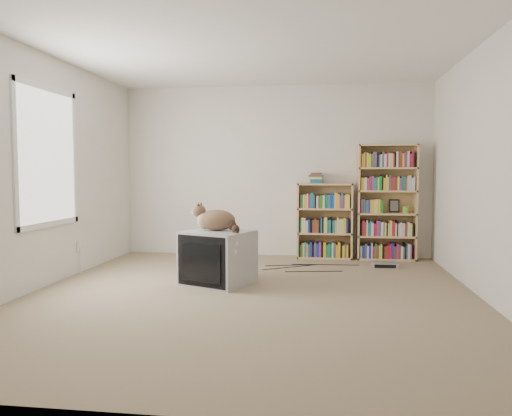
# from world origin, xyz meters

# --- Properties ---
(floor) EXTENTS (4.50, 5.00, 0.01)m
(floor) POSITION_xyz_m (0.00, 0.00, 0.00)
(floor) COLOR gray
(floor) RESTS_ON ground
(wall_back) EXTENTS (4.50, 0.02, 2.50)m
(wall_back) POSITION_xyz_m (0.00, 2.50, 1.25)
(wall_back) COLOR silver
(wall_back) RESTS_ON floor
(wall_front) EXTENTS (4.50, 0.02, 2.50)m
(wall_front) POSITION_xyz_m (0.00, -2.50, 1.25)
(wall_front) COLOR silver
(wall_front) RESTS_ON floor
(wall_left) EXTENTS (0.02, 5.00, 2.50)m
(wall_left) POSITION_xyz_m (-2.25, 0.00, 1.25)
(wall_left) COLOR silver
(wall_left) RESTS_ON floor
(wall_right) EXTENTS (0.02, 5.00, 2.50)m
(wall_right) POSITION_xyz_m (2.25, 0.00, 1.25)
(wall_right) COLOR silver
(wall_right) RESTS_ON floor
(ceiling) EXTENTS (4.50, 5.00, 0.02)m
(ceiling) POSITION_xyz_m (0.00, 0.00, 2.50)
(ceiling) COLOR white
(ceiling) RESTS_ON wall_back
(window) EXTENTS (0.02, 1.22, 1.52)m
(window) POSITION_xyz_m (-2.24, 0.20, 1.40)
(window) COLOR white
(window) RESTS_ON wall_left
(crt_tv) EXTENTS (0.86, 0.82, 0.59)m
(crt_tv) POSITION_xyz_m (-0.43, 0.49, 0.29)
(crt_tv) COLOR #A4A4A7
(crt_tv) RESTS_ON floor
(cat) EXTENTS (0.61, 0.51, 0.51)m
(cat) POSITION_xyz_m (-0.42, 0.50, 0.67)
(cat) COLOR #3B2418
(cat) RESTS_ON crt_tv
(bookcase_tall) EXTENTS (0.81, 0.30, 1.62)m
(bookcase_tall) POSITION_xyz_m (1.60, 2.36, 0.78)
(bookcase_tall) COLOR tan
(bookcase_tall) RESTS_ON floor
(bookcase_short) EXTENTS (0.78, 0.30, 1.08)m
(bookcase_short) POSITION_xyz_m (0.73, 2.36, 0.50)
(bookcase_short) COLOR tan
(bookcase_short) RESTS_ON floor
(book_stack) EXTENTS (0.22, 0.28, 0.15)m
(book_stack) POSITION_xyz_m (0.61, 2.32, 1.15)
(book_stack) COLOR #B21729
(book_stack) RESTS_ON bookcase_short
(green_mug) EXTENTS (0.09, 0.09, 0.10)m
(green_mug) POSITION_xyz_m (1.86, 2.34, 0.71)
(green_mug) COLOR #72B232
(green_mug) RESTS_ON bookcase_tall
(framed_print) EXTENTS (0.14, 0.05, 0.19)m
(framed_print) POSITION_xyz_m (1.71, 2.44, 0.76)
(framed_print) COLOR black
(framed_print) RESTS_ON bookcase_tall
(dvd_player) EXTENTS (0.33, 0.24, 0.07)m
(dvd_player) POSITION_xyz_m (1.51, 1.70, 0.04)
(dvd_player) COLOR #B6B7BC
(dvd_player) RESTS_ON floor
(wall_outlet) EXTENTS (0.01, 0.08, 0.13)m
(wall_outlet) POSITION_xyz_m (-2.24, 0.84, 0.32)
(wall_outlet) COLOR silver
(wall_outlet) RESTS_ON wall_left
(floor_cables) EXTENTS (1.20, 0.70, 0.01)m
(floor_cables) POSITION_xyz_m (0.21, 1.58, 0.00)
(floor_cables) COLOR black
(floor_cables) RESTS_ON floor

